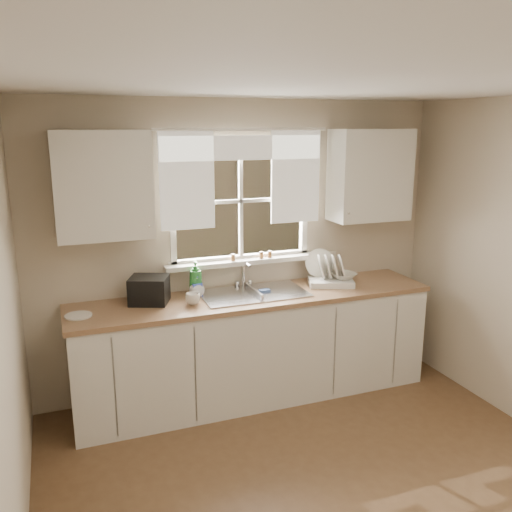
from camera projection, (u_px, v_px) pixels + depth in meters
name	position (u px, v px, depth m)	size (l,w,h in m)	color
room_walls	(372.00, 331.00, 2.83)	(3.62, 4.02, 2.50)	beige
ceiling	(378.00, 79.00, 2.59)	(3.60, 4.00, 0.02)	silver
window	(241.00, 220.00, 4.65)	(1.38, 0.16, 1.06)	white
curtains	(243.00, 168.00, 4.50)	(1.50, 0.03, 0.81)	white
base_cabinets	(255.00, 348.00, 4.61)	(3.00, 0.62, 0.87)	silver
countertop	(255.00, 297.00, 4.50)	(3.04, 0.65, 0.04)	#906A48
upper_cabinet_left	(103.00, 185.00, 4.01)	(0.70, 0.33, 0.80)	silver
upper_cabinet_right	(370.00, 175.00, 4.80)	(0.70, 0.33, 0.80)	silver
wall_outlet	(332.00, 258.00, 5.03)	(0.08, 0.01, 0.12)	beige
sill_jars	(255.00, 256.00, 4.70)	(0.38, 0.04, 0.06)	brown
backyard	(157.00, 61.00, 10.21)	(20.00, 10.00, 6.13)	#335421
sink	(253.00, 302.00, 4.54)	(0.88, 0.52, 0.40)	#B7B7BC
dish_rack	(330.00, 275.00, 4.78)	(0.46, 0.41, 0.30)	white
bowl	(343.00, 276.00, 4.78)	(0.22, 0.22, 0.05)	beige
soap_bottle_a	(196.00, 278.00, 4.44)	(0.11, 0.12, 0.30)	#297E31
soap_bottle_b	(197.00, 286.00, 4.44)	(0.08, 0.08, 0.18)	blue
soap_bottle_c	(197.00, 287.00, 4.43)	(0.13, 0.13, 0.16)	beige
saucer	(78.00, 316.00, 3.99)	(0.20, 0.20, 0.01)	silver
cup	(193.00, 299.00, 4.25)	(0.12, 0.12, 0.09)	beige
black_appliance	(149.00, 290.00, 4.27)	(0.29, 0.25, 0.21)	black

